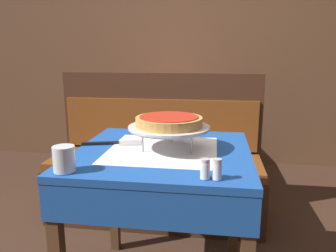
% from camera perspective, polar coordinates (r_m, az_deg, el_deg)
% --- Properties ---
extents(dining_table_front, '(0.79, 0.79, 0.77)m').
position_cam_1_polar(dining_table_front, '(1.54, -0.90, -8.02)').
color(dining_table_front, '#194799').
rests_on(dining_table_front, ground_plane).
extents(dining_table_rear, '(0.76, 0.76, 0.77)m').
position_cam_1_polar(dining_table_rear, '(3.10, -0.11, 2.72)').
color(dining_table_rear, red).
rests_on(dining_table_rear, ground_plane).
extents(booth_bench, '(1.54, 0.52, 1.06)m').
position_cam_1_polar(booth_bench, '(2.47, -2.04, -8.60)').
color(booth_bench, '#3D2316').
rests_on(booth_bench, ground_plane).
extents(back_wall_panel, '(6.00, 0.04, 2.40)m').
position_cam_1_polar(back_wall_panel, '(3.63, 4.76, 12.50)').
color(back_wall_panel, brown).
rests_on(back_wall_panel, ground_plane).
extents(pizza_pan_stand, '(0.37, 0.37, 0.11)m').
position_cam_1_polar(pizza_pan_stand, '(1.48, 0.17, -0.38)').
color(pizza_pan_stand, '#ADADB2').
rests_on(pizza_pan_stand, dining_table_front).
extents(deep_dish_pizza, '(0.30, 0.30, 0.05)m').
position_cam_1_polar(deep_dish_pizza, '(1.48, 0.17, 0.86)').
color(deep_dish_pizza, '#C68E47').
rests_on(deep_dish_pizza, pizza_pan_stand).
extents(pizza_server, '(0.29, 0.13, 0.01)m').
position_cam_1_polar(pizza_server, '(1.61, -9.23, -2.95)').
color(pizza_server, '#BCBCC1').
rests_on(pizza_server, dining_table_front).
extents(water_glass_near, '(0.08, 0.08, 0.10)m').
position_cam_1_polar(water_glass_near, '(1.28, -17.66, -5.47)').
color(water_glass_near, silver).
rests_on(water_glass_near, dining_table_front).
extents(salt_shaker, '(0.03, 0.03, 0.07)m').
position_cam_1_polar(salt_shaker, '(1.16, 6.50, -7.44)').
color(salt_shaker, silver).
rests_on(salt_shaker, dining_table_front).
extents(pepper_shaker, '(0.03, 0.03, 0.07)m').
position_cam_1_polar(pepper_shaker, '(1.16, 8.56, -7.47)').
color(pepper_shaker, silver).
rests_on(pepper_shaker, dining_table_front).
extents(condiment_caddy, '(0.14, 0.14, 0.17)m').
position_cam_1_polar(condiment_caddy, '(2.96, 0.27, 4.95)').
color(condiment_caddy, black).
rests_on(condiment_caddy, dining_table_rear).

